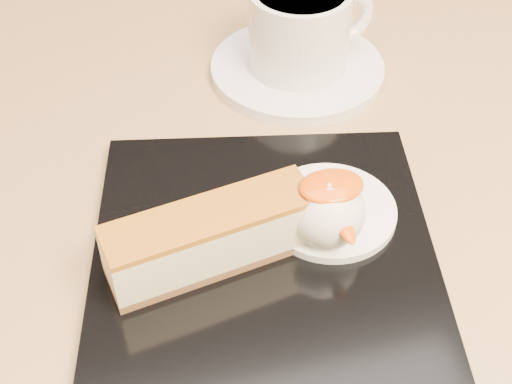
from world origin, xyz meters
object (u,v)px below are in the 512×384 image
object	(u,v)px
cheesecake	(211,237)
table	(264,326)
coffee_cup	(302,27)
ice_cream_scoop	(327,212)
dessert_plate	(264,250)
saucer	(297,69)

from	to	relation	value
cheesecake	table	bearing A→B (deg)	38.13
table	coffee_cup	size ratio (longest dim) A/B	7.08
ice_cream_scoop	table	bearing A→B (deg)	113.47
cheesecake	ice_cream_scoop	world-z (taller)	ice_cream_scoop
cheesecake	ice_cream_scoop	xyz separation A→B (m)	(0.08, 0.00, 0.00)
dessert_plate	cheesecake	xyz separation A→B (m)	(-0.04, -0.01, 0.03)
dessert_plate	saucer	size ratio (longest dim) A/B	1.47
table	dessert_plate	bearing A→B (deg)	-106.93
saucer	coffee_cup	size ratio (longest dim) A/B	1.33
cheesecake	saucer	xyz separation A→B (m)	(0.12, 0.20, -0.03)
coffee_cup	dessert_plate	bearing A→B (deg)	-123.88
ice_cream_scoop	saucer	world-z (taller)	ice_cream_scoop
saucer	coffee_cup	bearing A→B (deg)	10.52
ice_cream_scoop	coffee_cup	bearing A→B (deg)	77.50
cheesecake	ice_cream_scoop	size ratio (longest dim) A/B	2.78
ice_cream_scoop	coffee_cup	world-z (taller)	coffee_cup
table	cheesecake	xyz separation A→B (m)	(-0.05, -0.06, 0.19)
cheesecake	saucer	size ratio (longest dim) A/B	0.91
table	dessert_plate	xyz separation A→B (m)	(-0.02, -0.05, 0.16)
ice_cream_scoop	saucer	bearing A→B (deg)	78.05
cheesecake	coffee_cup	world-z (taller)	coffee_cup
ice_cream_scoop	saucer	size ratio (longest dim) A/B	0.33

